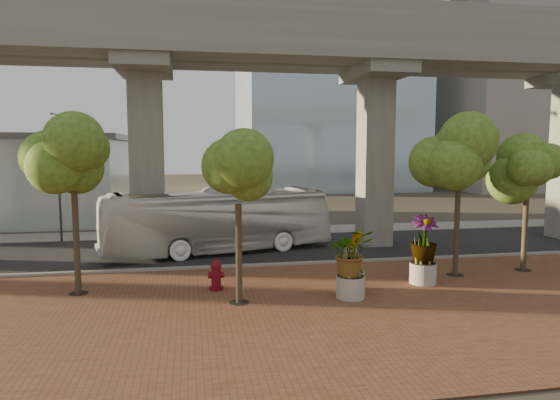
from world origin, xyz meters
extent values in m
plane|color=#353126|center=(0.00, 0.00, 0.00)|extent=(160.00, 160.00, 0.00)
cube|color=brown|center=(0.00, -8.00, 0.03)|extent=(70.00, 13.00, 0.06)
cube|color=black|center=(0.00, 2.00, 0.02)|extent=(90.00, 8.00, 0.04)
cube|color=gray|center=(0.00, -2.00, 0.08)|extent=(70.00, 0.25, 0.16)
cube|color=gray|center=(0.00, 7.50, 0.03)|extent=(90.00, 3.00, 0.06)
cube|color=gray|center=(0.00, 0.40, 10.50)|extent=(72.00, 2.40, 1.80)
cube|color=gray|center=(0.00, 3.60, 10.50)|extent=(72.00, 2.40, 1.80)
cube|color=gray|center=(0.00, -0.70, 11.90)|extent=(72.00, 0.12, 1.00)
cube|color=gray|center=(0.00, 4.70, 11.90)|extent=(72.00, 0.12, 1.00)
cube|color=gray|center=(38.00, 36.00, 12.00)|extent=(18.00, 16.00, 24.00)
imported|color=white|center=(-2.54, 1.48, 1.63)|extent=(12.00, 5.54, 3.26)
cylinder|color=maroon|center=(-3.01, -5.46, 0.12)|extent=(0.54, 0.54, 0.12)
cylinder|color=maroon|center=(-3.01, -5.46, 0.55)|extent=(0.36, 0.36, 0.87)
sphere|color=maroon|center=(-3.01, -5.46, 0.99)|extent=(0.42, 0.42, 0.42)
cylinder|color=maroon|center=(-3.01, -5.46, 1.18)|extent=(0.12, 0.12, 0.15)
cylinder|color=maroon|center=(-3.01, -5.46, 0.63)|extent=(0.60, 0.24, 0.24)
cylinder|color=gray|center=(1.60, -7.31, 0.45)|extent=(1.01, 1.01, 0.79)
imported|color=#355917|center=(1.60, -7.31, 1.69)|extent=(2.24, 2.24, 1.68)
cylinder|color=#AFA79E|center=(5.00, -5.98, 0.46)|extent=(1.03, 1.03, 0.80)
imported|color=#355917|center=(5.00, -5.98, 1.81)|extent=(2.52, 2.52, 1.89)
cylinder|color=#ADA69D|center=(1.94, -6.44, 0.42)|extent=(0.93, 0.93, 0.73)
imported|color=#355917|center=(1.94, -6.44, 1.56)|extent=(2.08, 2.08, 1.56)
cylinder|color=#4C3F2B|center=(-7.98, -5.04, 2.08)|extent=(0.22, 0.22, 4.04)
cylinder|color=black|center=(-7.98, -5.04, 0.07)|extent=(0.70, 0.70, 0.01)
cylinder|color=#4C3F2B|center=(-2.32, -7.15, 1.75)|extent=(0.22, 0.22, 3.39)
cylinder|color=black|center=(-2.32, -7.15, 0.07)|extent=(0.70, 0.70, 0.01)
cylinder|color=#4C3F2B|center=(6.91, -5.04, 2.14)|extent=(0.22, 0.22, 4.17)
cylinder|color=black|center=(6.91, -5.04, 0.07)|extent=(0.70, 0.70, 0.01)
cylinder|color=#4C3F2B|center=(10.24, -4.80, 1.69)|extent=(0.22, 0.22, 3.26)
cylinder|color=black|center=(10.24, -4.80, 0.07)|extent=(0.70, 0.70, 0.01)
cylinder|color=#2A292E|center=(-11.15, 5.91, 3.59)|extent=(0.12, 0.12, 7.10)
cube|color=#2A292E|center=(-11.15, 5.47, 7.14)|extent=(0.13, 0.89, 0.13)
cube|color=silver|center=(-11.15, 5.02, 7.05)|extent=(0.35, 0.18, 0.11)
cylinder|color=#2E2E33|center=(6.78, 6.56, 4.56)|extent=(0.16, 0.16, 9.05)
cube|color=#2E2E33|center=(6.78, 5.99, 9.09)|extent=(0.17, 1.13, 0.17)
cube|color=silver|center=(6.78, 5.43, 8.97)|extent=(0.45, 0.23, 0.14)
camera|label=1|loc=(-3.90, -23.77, 5.33)|focal=32.00mm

